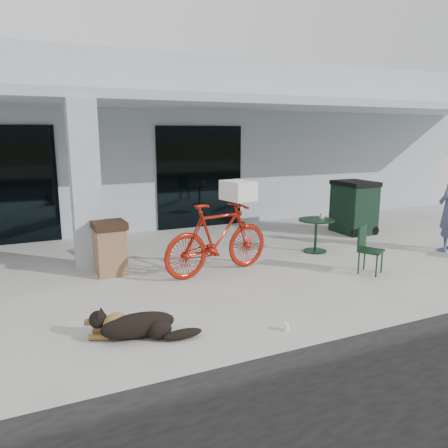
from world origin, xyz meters
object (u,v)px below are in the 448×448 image
dog (138,324)px  cafe_table_far (316,236)px  bicycle (218,238)px  wheeled_bin (354,207)px  trash_receptacle (110,248)px  cafe_chair_far_a (371,250)px

dog → cafe_table_far: (4.46, 2.42, 0.18)m
bicycle → dog: 2.80m
cafe_table_far → wheeled_bin: 2.32m
wheeled_bin → trash_receptacle: bearing=-171.7°
bicycle → cafe_table_far: bicycle is taller
cafe_table_far → trash_receptacle: bearing=176.4°
bicycle → cafe_table_far: 2.57m
bicycle → cafe_chair_far_a: bearing=-125.1°
bicycle → cafe_chair_far_a: size_ratio=2.49×
dog → wheeled_bin: wheeled_bin is taller
dog → cafe_chair_far_a: (4.47, 0.77, 0.26)m
cafe_chair_far_a → wheeled_bin: bearing=24.4°
bicycle → cafe_table_far: bearing=-89.4°
dog → cafe_table_far: size_ratio=1.43×
cafe_chair_far_a → trash_receptacle: trash_receptacle is taller
cafe_table_far → cafe_chair_far_a: (0.01, -1.65, 0.08)m
cafe_chair_far_a → bicycle: bearing=125.0°
bicycle → wheeled_bin: bearing=-80.5°
dog → cafe_chair_far_a: cafe_chair_far_a is taller
bicycle → cafe_table_far: (2.51, 0.47, -0.30)m
bicycle → wheeled_bin: 4.79m
cafe_chair_far_a → trash_receptacle: size_ratio=0.90×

